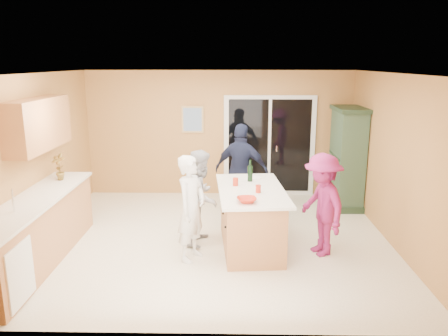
{
  "coord_description": "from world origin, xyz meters",
  "views": [
    {
      "loc": [
        0.28,
        -6.52,
        2.77
      ],
      "look_at": [
        0.15,
        0.1,
        1.15
      ],
      "focal_mm": 35.0,
      "sensor_mm": 36.0,
      "label": 1
    }
  ],
  "objects_px": {
    "kitchen_island": "(251,220)",
    "woman_grey": "(201,197)",
    "woman_magenta": "(322,205)",
    "green_hutch": "(347,159)",
    "woman_navy": "(242,171)",
    "woman_white": "(191,208)"
  },
  "relations": [
    {
      "from": "kitchen_island",
      "to": "woman_grey",
      "type": "bearing_deg",
      "value": 159.89
    },
    {
      "from": "kitchen_island",
      "to": "woman_magenta",
      "type": "distance_m",
      "value": 1.08
    },
    {
      "from": "green_hutch",
      "to": "kitchen_island",
      "type": "bearing_deg",
      "value": -133.45
    },
    {
      "from": "woman_grey",
      "to": "woman_navy",
      "type": "bearing_deg",
      "value": -15.36
    },
    {
      "from": "woman_grey",
      "to": "woman_white",
      "type": "bearing_deg",
      "value": -176.4
    },
    {
      "from": "woman_navy",
      "to": "green_hutch",
      "type": "bearing_deg",
      "value": -144.26
    },
    {
      "from": "kitchen_island",
      "to": "woman_navy",
      "type": "bearing_deg",
      "value": 89.99
    },
    {
      "from": "woman_grey",
      "to": "woman_magenta",
      "type": "distance_m",
      "value": 1.82
    },
    {
      "from": "woman_white",
      "to": "woman_navy",
      "type": "xyz_separation_m",
      "value": [
        0.74,
        1.83,
        0.09
      ]
    },
    {
      "from": "kitchen_island",
      "to": "woman_white",
      "type": "distance_m",
      "value": 1.0
    },
    {
      "from": "kitchen_island",
      "to": "woman_grey",
      "type": "distance_m",
      "value": 0.84
    },
    {
      "from": "woman_white",
      "to": "woman_navy",
      "type": "distance_m",
      "value": 1.97
    },
    {
      "from": "woman_white",
      "to": "woman_magenta",
      "type": "relative_size",
      "value": 1.01
    },
    {
      "from": "woman_grey",
      "to": "woman_magenta",
      "type": "xyz_separation_m",
      "value": [
        1.78,
        -0.4,
        0.02
      ]
    },
    {
      "from": "woman_white",
      "to": "woman_navy",
      "type": "height_order",
      "value": "woman_navy"
    },
    {
      "from": "woman_white",
      "to": "woman_grey",
      "type": "relative_size",
      "value": 1.03
    },
    {
      "from": "woman_white",
      "to": "woman_magenta",
      "type": "bearing_deg",
      "value": -58.94
    },
    {
      "from": "kitchen_island",
      "to": "woman_magenta",
      "type": "height_order",
      "value": "woman_magenta"
    },
    {
      "from": "green_hutch",
      "to": "woman_white",
      "type": "bearing_deg",
      "value": -138.81
    },
    {
      "from": "kitchen_island",
      "to": "green_hutch",
      "type": "distance_m",
      "value": 2.85
    },
    {
      "from": "kitchen_island",
      "to": "woman_grey",
      "type": "height_order",
      "value": "woman_grey"
    },
    {
      "from": "woman_magenta",
      "to": "woman_grey",
      "type": "bearing_deg",
      "value": -121.14
    }
  ]
}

